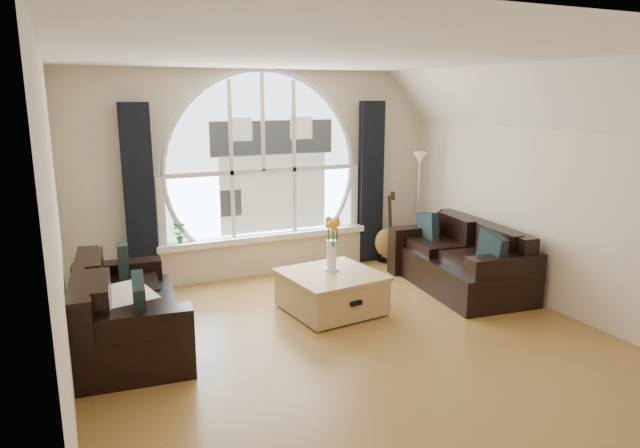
{
  "coord_description": "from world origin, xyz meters",
  "views": [
    {
      "loc": [
        -2.44,
        -4.41,
        2.38
      ],
      "look_at": [
        0.0,
        0.9,
        1.05
      ],
      "focal_mm": 31.94,
      "sensor_mm": 36.0,
      "label": 1
    }
  ],
  "objects": [
    {
      "name": "wall_left",
      "position": [
        -2.5,
        0.0,
        1.35
      ],
      "size": [
        0.01,
        5.5,
        2.7
      ],
      "primitive_type": "cube",
      "color": "beige",
      "rests_on": "ground"
    },
    {
      "name": "throw_blanket",
      "position": [
        -2.02,
        0.99,
        0.5
      ],
      "size": [
        0.68,
        0.68,
        0.1
      ],
      "primitive_type": "cube",
      "rotation": [
        0.0,
        0.0,
        0.27
      ],
      "color": "silver",
      "rests_on": "sofa_left"
    },
    {
      "name": "guitar",
      "position": [
        1.75,
        2.39,
        0.53
      ],
      "size": [
        0.41,
        0.33,
        1.06
      ],
      "primitive_type": "cube",
      "rotation": [
        0.0,
        0.0,
        -0.29
      ],
      "color": "brown",
      "rests_on": "ground"
    },
    {
      "name": "potted_plant",
      "position": [
        -1.15,
        2.65,
        0.7
      ],
      "size": [
        0.18,
        0.14,
        0.29
      ],
      "primitive_type": "imported",
      "rotation": [
        0.0,
        0.0,
        -0.3
      ],
      "color": "#1E6023",
      "rests_on": "window_sill"
    },
    {
      "name": "ground",
      "position": [
        0.0,
        0.0,
        0.0
      ],
      "size": [
        5.0,
        5.5,
        0.01
      ],
      "primitive_type": "cube",
      "color": "brown",
      "rests_on": "ground"
    },
    {
      "name": "window_sill",
      "position": [
        0.0,
        2.65,
        0.51
      ],
      "size": [
        2.9,
        0.22,
        0.08
      ],
      "primitive_type": "cube",
      "color": "white",
      "rests_on": "wall_back"
    },
    {
      "name": "coffee_chest",
      "position": [
        0.2,
        1.04,
        0.24
      ],
      "size": [
        1.1,
        1.1,
        0.48
      ],
      "primitive_type": "cube",
      "rotation": [
        0.0,
        0.0,
        0.11
      ],
      "color": "tan",
      "rests_on": "ground"
    },
    {
      "name": "neighbor_house",
      "position": [
        0.15,
        2.71,
        1.5
      ],
      "size": [
        1.7,
        0.02,
        1.5
      ],
      "primitive_type": "cube",
      "color": "silver",
      "rests_on": "wall_back"
    },
    {
      "name": "wall_back",
      "position": [
        0.0,
        2.75,
        1.35
      ],
      "size": [
        5.0,
        0.01,
        2.7
      ],
      "primitive_type": "cube",
      "color": "beige",
      "rests_on": "ground"
    },
    {
      "name": "sofa_right",
      "position": [
        1.98,
        1.05,
        0.4
      ],
      "size": [
        1.12,
        1.93,
        0.82
      ],
      "primitive_type": "cube",
      "rotation": [
        0.0,
        0.0,
        -0.11
      ],
      "color": "black",
      "rests_on": "ground"
    },
    {
      "name": "wall_right",
      "position": [
        2.5,
        0.0,
        1.35
      ],
      "size": [
        0.01,
        5.5,
        2.7
      ],
      "primitive_type": "cube",
      "color": "beige",
      "rests_on": "ground"
    },
    {
      "name": "floor_lamp",
      "position": [
        2.17,
        2.26,
        0.8
      ],
      "size": [
        0.24,
        0.24,
        1.6
      ],
      "primitive_type": "cube",
      "color": "#B2B2B2",
      "rests_on": "ground"
    },
    {
      "name": "attic_slope",
      "position": [
        2.2,
        0.0,
        2.35
      ],
      "size": [
        0.92,
        5.5,
        0.72
      ],
      "primitive_type": "cube",
      "color": "silver",
      "rests_on": "ground"
    },
    {
      "name": "arched_window",
      "position": [
        0.0,
        2.72,
        1.62
      ],
      "size": [
        2.6,
        0.06,
        2.15
      ],
      "primitive_type": "cube",
      "color": "silver",
      "rests_on": "wall_back"
    },
    {
      "name": "vase_flowers",
      "position": [
        0.25,
        1.13,
        0.83
      ],
      "size": [
        0.24,
        0.24,
        0.7
      ],
      "primitive_type": "cube",
      "color": "white",
      "rests_on": "coffee_chest"
    },
    {
      "name": "curtain_left",
      "position": [
        -1.6,
        2.63,
        1.15
      ],
      "size": [
        0.35,
        0.12,
        2.3
      ],
      "primitive_type": "cube",
      "color": "black",
      "rests_on": "ground"
    },
    {
      "name": "sofa_left",
      "position": [
        -1.98,
        1.03,
        0.4
      ],
      "size": [
        1.08,
        1.9,
        0.81
      ],
      "primitive_type": "cube",
      "rotation": [
        0.0,
        0.0,
        -0.1
      ],
      "color": "black",
      "rests_on": "ground"
    },
    {
      "name": "ceiling",
      "position": [
        0.0,
        0.0,
        2.7
      ],
      "size": [
        5.0,
        5.5,
        0.01
      ],
      "primitive_type": "cube",
      "color": "silver",
      "rests_on": "ground"
    },
    {
      "name": "curtain_right",
      "position": [
        1.6,
        2.63,
        1.15
      ],
      "size": [
        0.35,
        0.12,
        2.3
      ],
      "primitive_type": "cube",
      "color": "black",
      "rests_on": "ground"
    },
    {
      "name": "window_frame",
      "position": [
        0.0,
        2.69,
        1.62
      ],
      "size": [
        2.76,
        0.08,
        2.15
      ],
      "primitive_type": "cube",
      "color": "white",
      "rests_on": "wall_back"
    }
  ]
}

